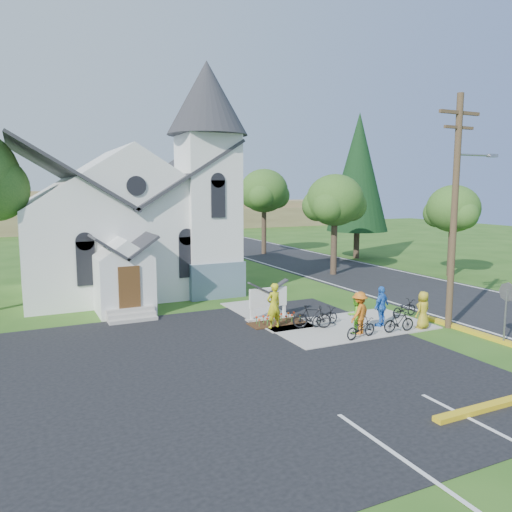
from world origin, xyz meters
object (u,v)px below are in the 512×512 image
bike_4 (404,308)px  utility_pole (456,204)px  cyclist_2 (381,306)px  church_sign (268,298)px  cyclist_0 (274,305)px  bike_3 (399,322)px  bike_0 (361,328)px  cyclist_1 (355,314)px  bike_2 (325,317)px  cyclist_4 (423,310)px  stop_sign (507,300)px  cyclist_3 (360,313)px  bike_1 (312,317)px

bike_4 → utility_pole: bearing=-171.1°
utility_pole → cyclist_2: size_ratio=5.59×
church_sign → cyclist_0: bearing=-108.4°
cyclist_0 → cyclist_2: size_ratio=1.10×
bike_3 → bike_4: bike_3 is taller
utility_pole → bike_0: 6.75m
cyclist_1 → bike_2: 1.66m
church_sign → bike_4: 6.46m
cyclist_4 → bike_2: bearing=-44.2°
cyclist_0 → bike_4: 6.51m
utility_pole → bike_0: utility_pole is taller
church_sign → cyclist_4: size_ratio=1.35×
stop_sign → cyclist_2: bearing=124.1°
cyclist_4 → bike_4: 1.96m
cyclist_1 → bike_4: bearing=-169.2°
bike_0 → cyclist_2: bearing=-71.4°
bike_3 → cyclist_3: bearing=78.1°
stop_sign → cyclist_3: 5.65m
church_sign → bike_3: 5.94m
utility_pole → cyclist_0: size_ratio=5.06×
cyclist_3 → cyclist_4: (2.99, -0.53, -0.08)m
stop_sign → bike_4: stop_sign is taller
cyclist_3 → church_sign: bearing=-84.0°
church_sign → cyclist_1: 4.32m
church_sign → cyclist_3: 4.50m
bike_1 → bike_4: size_ratio=1.08×
bike_1 → cyclist_0: bearing=86.0°
cyclist_4 → utility_pole: bearing=154.1°
bike_0 → bike_2: bike_0 is taller
utility_pole → bike_3: size_ratio=6.80×
stop_sign → bike_1: (-5.68, 5.09, -1.22)m
cyclist_0 → bike_3: 5.34m
church_sign → bike_0: 4.85m
cyclist_1 → cyclist_4: size_ratio=0.99×
church_sign → cyclist_2: 5.12m
church_sign → bike_3: size_ratio=1.50×
bike_2 → cyclist_3: 1.85m
bike_3 → church_sign: bearing=47.7°
bike_2 → cyclist_3: (0.60, -1.68, 0.49)m
church_sign → bike_4: size_ratio=1.41×
cyclist_0 → bike_3: size_ratio=1.34×
cyclist_0 → bike_0: 3.85m
cyclist_3 → bike_3: 1.80m
bike_1 → cyclist_2: bearing=-84.6°
utility_pole → cyclist_3: (-4.27, 0.83, -4.46)m
cyclist_1 → church_sign: bearing=-65.9°
cyclist_2 → cyclist_4: cyclist_2 is taller
church_sign → bike_3: church_sign is taller
cyclist_0 → cyclist_3: size_ratio=1.11×
stop_sign → cyclist_3: (-4.34, 3.53, -0.84)m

